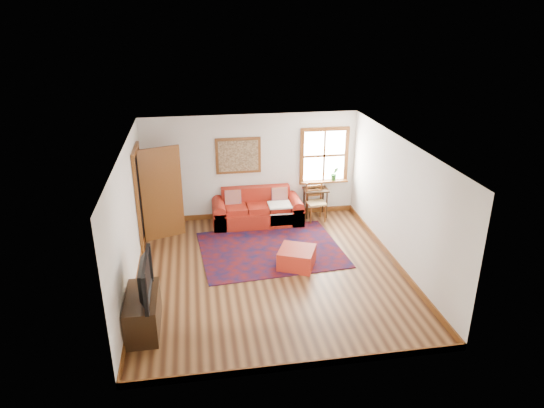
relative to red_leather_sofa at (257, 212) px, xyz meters
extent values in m
plane|color=#3F2211|center=(-0.08, -2.34, -0.27)|extent=(5.50, 5.50, 0.00)
cube|color=silver|center=(-0.08, 0.41, 0.98)|extent=(5.00, 0.04, 2.50)
cube|color=silver|center=(-0.08, -5.09, 0.98)|extent=(5.00, 0.04, 2.50)
cube|color=silver|center=(-2.58, -2.34, 0.98)|extent=(0.04, 5.50, 2.50)
cube|color=silver|center=(2.42, -2.34, 0.98)|extent=(0.04, 5.50, 2.50)
cube|color=white|center=(-0.08, -2.34, 2.23)|extent=(5.00, 5.50, 0.04)
cube|color=brown|center=(-0.08, 0.39, -0.21)|extent=(5.00, 0.03, 0.12)
cube|color=brown|center=(-2.56, -2.34, -0.21)|extent=(0.03, 5.50, 0.12)
cube|color=brown|center=(2.41, -2.34, -0.21)|extent=(0.03, 5.50, 0.12)
cube|color=white|center=(1.67, 0.39, 1.18)|extent=(1.00, 0.02, 1.20)
cube|color=brown|center=(1.67, 0.38, 1.83)|extent=(1.18, 0.06, 0.09)
cube|color=brown|center=(1.67, 0.38, 0.54)|extent=(1.18, 0.06, 0.09)
cube|color=brown|center=(1.13, 0.38, 1.18)|extent=(0.09, 0.06, 1.20)
cube|color=brown|center=(2.22, 0.38, 1.18)|extent=(0.09, 0.06, 1.20)
cube|color=brown|center=(1.67, 0.38, 1.18)|extent=(1.00, 0.04, 0.05)
cube|color=brown|center=(1.67, 0.31, 0.56)|extent=(1.15, 0.20, 0.04)
imported|color=#205A1F|center=(1.92, 0.29, 0.75)|extent=(0.18, 0.15, 0.33)
cube|color=black|center=(-2.57, -0.74, 0.76)|extent=(0.02, 0.90, 2.05)
cube|color=brown|center=(-2.54, -1.24, 0.76)|extent=(0.06, 0.09, 2.05)
cube|color=brown|center=(-2.54, -0.25, 0.76)|extent=(0.06, 0.09, 2.05)
cube|color=brown|center=(-2.54, -0.74, 1.83)|extent=(0.06, 1.08, 0.09)
cube|color=brown|center=(-2.12, -0.45, 0.76)|extent=(0.86, 0.35, 2.05)
cube|color=silver|center=(-2.12, -0.45, 0.86)|extent=(0.56, 0.22, 1.33)
cube|color=brown|center=(-0.38, 0.38, 1.28)|extent=(1.05, 0.04, 0.85)
cube|color=tan|center=(-0.38, 0.35, 1.28)|extent=(0.92, 0.03, 0.72)
cube|color=#510C0B|center=(0.08, -1.43, -0.26)|extent=(3.05, 2.52, 0.02)
cube|color=#A12314|center=(0.00, -0.05, -0.09)|extent=(2.08, 0.86, 0.36)
cube|color=#A12314|center=(0.00, 0.26, 0.32)|extent=(1.61, 0.23, 0.45)
cube|color=#A12314|center=(-0.90, -0.05, -0.04)|extent=(0.29, 0.86, 0.45)
cube|color=#A12314|center=(0.89, -0.05, -0.04)|extent=(0.29, 0.86, 0.45)
cube|color=orange|center=(-0.55, 0.11, 0.34)|extent=(0.38, 0.18, 0.39)
cube|color=orange|center=(0.55, 0.11, 0.34)|extent=(0.38, 0.18, 0.39)
cube|color=silver|center=(0.50, -0.22, 0.23)|extent=(0.52, 0.47, 0.04)
cube|color=#A12314|center=(0.47, -2.21, -0.08)|extent=(0.87, 0.87, 0.38)
cube|color=black|center=(1.44, 0.19, 0.40)|extent=(0.58, 0.43, 0.04)
cylinder|color=black|center=(1.21, 0.01, 0.06)|extent=(0.04, 0.04, 0.65)
cylinder|color=black|center=(1.68, 0.01, 0.06)|extent=(0.04, 0.04, 0.65)
cylinder|color=black|center=(1.21, 0.36, 0.06)|extent=(0.04, 0.04, 0.65)
cylinder|color=black|center=(1.68, 0.36, 0.06)|extent=(0.04, 0.04, 0.65)
cube|color=tan|center=(1.39, -0.09, 0.18)|extent=(0.45, 0.43, 0.04)
cylinder|color=brown|center=(1.22, -0.28, -0.06)|extent=(0.04, 0.04, 0.43)
cylinder|color=brown|center=(1.58, -0.25, -0.06)|extent=(0.04, 0.04, 0.43)
cylinder|color=brown|center=(1.20, 0.06, 0.18)|extent=(0.04, 0.04, 0.89)
cylinder|color=brown|center=(1.55, 0.09, 0.18)|extent=(0.04, 0.04, 0.89)
cube|color=brown|center=(1.37, 0.07, 0.42)|extent=(0.36, 0.06, 0.27)
cube|color=black|center=(-2.32, -3.77, 0.03)|extent=(0.49, 1.10, 0.60)
imported|color=black|center=(-2.30, -3.80, 0.65)|extent=(0.14, 1.10, 0.63)
cylinder|color=silver|center=(-2.27, -3.41, 0.42)|extent=(0.12, 0.12, 0.18)
cylinder|color=#FFA53F|center=(-2.27, -3.41, 0.39)|extent=(0.07, 0.07, 0.12)
camera|label=1|loc=(-1.36, -10.39, 4.44)|focal=32.00mm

